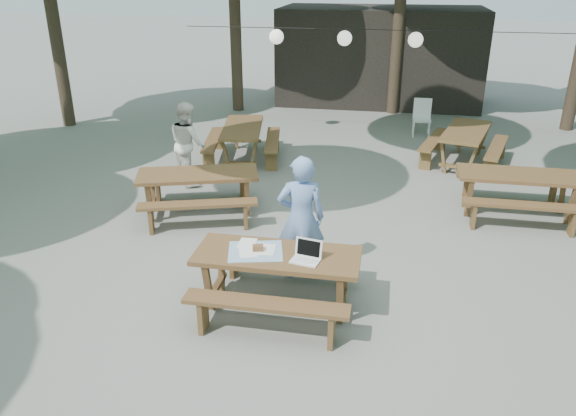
% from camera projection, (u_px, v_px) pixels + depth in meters
% --- Properties ---
extents(ground, '(80.00, 80.00, 0.00)m').
position_uv_depth(ground, '(314.00, 252.00, 8.39)').
color(ground, slate).
rests_on(ground, ground).
extents(pavilion, '(6.00, 3.00, 2.80)m').
position_uv_depth(pavilion, '(380.00, 55.00, 17.22)').
color(pavilion, black).
rests_on(pavilion, ground).
extents(main_picnic_table, '(2.00, 1.58, 0.75)m').
position_uv_depth(main_picnic_table, '(277.00, 280.00, 6.90)').
color(main_picnic_table, brown).
rests_on(main_picnic_table, ground).
extents(picnic_table_nw, '(2.29, 2.08, 0.75)m').
position_uv_depth(picnic_table_nw, '(199.00, 193.00, 9.53)').
color(picnic_table_nw, brown).
rests_on(picnic_table_nw, ground).
extents(picnic_table_ne, '(2.00, 1.59, 0.75)m').
position_uv_depth(picnic_table_ne, '(517.00, 194.00, 9.49)').
color(picnic_table_ne, brown).
rests_on(picnic_table_ne, ground).
extents(picnic_table_far_w, '(1.89, 2.15, 0.75)m').
position_uv_depth(picnic_table_far_w, '(243.00, 142.00, 12.24)').
color(picnic_table_far_w, brown).
rests_on(picnic_table_far_w, ground).
extents(picnic_table_far_e, '(2.02, 2.25, 0.75)m').
position_uv_depth(picnic_table_far_e, '(464.00, 146.00, 11.98)').
color(picnic_table_far_e, brown).
rests_on(picnic_table_far_e, ground).
extents(woman, '(0.70, 0.54, 1.73)m').
position_uv_depth(woman, '(301.00, 218.00, 7.41)').
color(woman, '#7597D5').
rests_on(woman, ground).
extents(second_person, '(0.97, 0.98, 1.60)m').
position_uv_depth(second_person, '(188.00, 143.00, 10.77)').
color(second_person, white).
rests_on(second_person, ground).
extents(plastic_chair, '(0.45, 0.45, 0.90)m').
position_uv_depth(plastic_chair, '(421.00, 125.00, 14.06)').
color(plastic_chair, white).
rests_on(plastic_chair, ground).
extents(laptop, '(0.37, 0.32, 0.24)m').
position_uv_depth(laptop, '(307.00, 255.00, 6.59)').
color(laptop, white).
rests_on(laptop, main_picnic_table).
extents(tabletop_clutter, '(0.76, 0.69, 0.08)m').
position_uv_depth(tabletop_clutter, '(256.00, 250.00, 6.80)').
color(tabletop_clutter, teal).
rests_on(tabletop_clutter, main_picnic_table).
extents(paper_lanterns, '(9.00, 0.34, 0.38)m').
position_uv_depth(paper_lanterns, '(345.00, 38.00, 12.88)').
color(paper_lanterns, black).
rests_on(paper_lanterns, ground).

